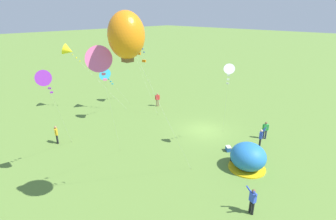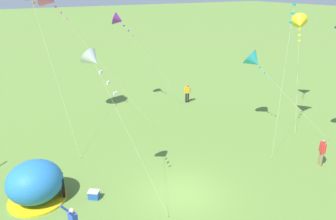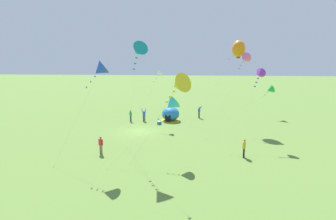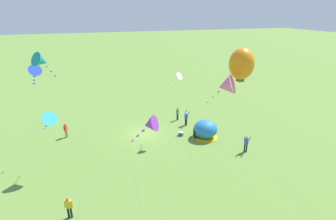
# 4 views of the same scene
# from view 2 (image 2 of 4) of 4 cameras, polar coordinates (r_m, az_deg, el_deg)

# --- Properties ---
(ground_plane) EXTENTS (300.00, 300.00, 0.00)m
(ground_plane) POSITION_cam_2_polar(r_m,az_deg,el_deg) (17.42, 2.42, -14.39)
(ground_plane) COLOR olive
(popup_tent) EXTENTS (2.81, 2.81, 2.10)m
(popup_tent) POSITION_cam_2_polar(r_m,az_deg,el_deg) (17.69, -22.14, -11.66)
(popup_tent) COLOR #2672BF
(popup_tent) RESTS_ON ground
(cooler_box) EXTENTS (0.64, 0.62, 0.44)m
(cooler_box) POSITION_cam_2_polar(r_m,az_deg,el_deg) (17.37, -12.79, -14.19)
(cooler_box) COLOR #2659B2
(cooler_box) RESTS_ON ground
(person_strolling) EXTENTS (0.40, 0.52, 1.72)m
(person_strolling) POSITION_cam_2_polar(r_m,az_deg,el_deg) (21.34, 25.25, -6.45)
(person_strolling) COLOR #8C7251
(person_strolling) RESTS_ON ground
(person_center_field) EXTENTS (0.57, 0.33, 1.72)m
(person_center_field) POSITION_cam_2_polar(r_m,az_deg,el_deg) (29.67, 3.38, 3.12)
(person_center_field) COLOR black
(person_center_field) RESTS_ON ground
(kite_purple) EXTENTS (5.55, 3.95, 7.99)m
(kite_purple) POSITION_cam_2_polar(r_m,az_deg,el_deg) (27.75, -8.65, 15.24)
(kite_purple) COLOR silver
(kite_purple) RESTS_ON ground
(kite_cyan) EXTENTS (3.80, 5.93, 5.74)m
(kite_cyan) POSITION_cam_2_polar(r_m,az_deg,el_deg) (24.50, 14.69, 8.30)
(kite_cyan) COLOR silver
(kite_cyan) RESTS_ON ground
(kite_yellow) EXTENTS (5.32, 5.34, 7.95)m
(kite_yellow) POSITION_cam_2_polar(r_m,az_deg,el_deg) (29.14, 21.95, 13.87)
(kite_yellow) COLOR silver
(kite_yellow) RESTS_ON ground
(kite_pink) EXTENTS (6.50, 5.56, 9.85)m
(kite_pink) POSITION_cam_2_polar(r_m,az_deg,el_deg) (25.34, -20.03, 17.58)
(kite_pink) COLOR silver
(kite_pink) RESTS_ON ground
(kite_white) EXTENTS (2.64, 3.81, 7.54)m
(kite_white) POSITION_cam_2_polar(r_m,az_deg,el_deg) (14.81, -12.99, 8.49)
(kite_white) COLOR silver
(kite_white) RESTS_ON ground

